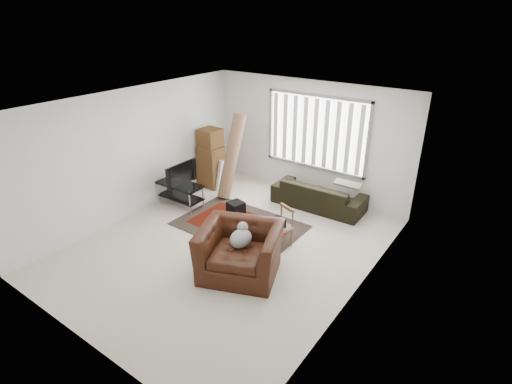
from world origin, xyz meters
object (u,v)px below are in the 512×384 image
(tv_stand, at_px, (180,190))
(side_chair, at_px, (280,224))
(sofa, at_px, (319,191))
(moving_boxes, at_px, (211,160))
(armchair, at_px, (240,248))

(tv_stand, xyz_separation_m, side_chair, (2.70, -0.07, 0.03))
(side_chair, bearing_deg, sofa, 114.55)
(moving_boxes, height_order, armchair, moving_boxes)
(armchair, bearing_deg, tv_stand, 133.61)
(tv_stand, relative_size, moving_boxes, 0.75)
(tv_stand, bearing_deg, moving_boxes, 98.67)
(tv_stand, relative_size, armchair, 0.66)
(side_chair, bearing_deg, tv_stand, -161.05)
(sofa, bearing_deg, moving_boxes, 8.12)
(sofa, bearing_deg, armchair, 90.01)
(moving_boxes, bearing_deg, armchair, -41.66)
(sofa, distance_m, side_chair, 1.84)
(armchair, bearing_deg, sofa, 69.82)
(sofa, distance_m, armchair, 2.99)
(side_chair, bearing_deg, moving_boxes, 175.12)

